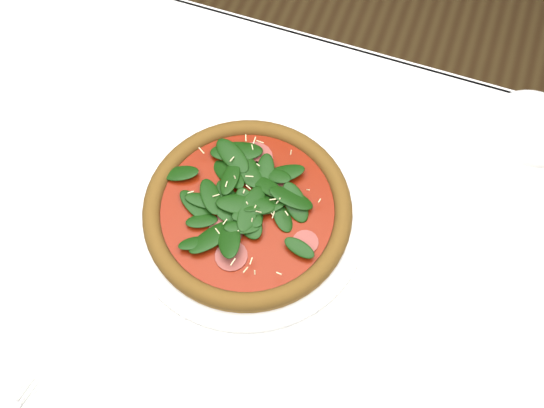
% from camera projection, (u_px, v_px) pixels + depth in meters
% --- Properties ---
extents(ground, '(6.00, 6.00, 0.00)m').
position_uv_depth(ground, '(253.00, 364.00, 1.51)').
color(ground, brown).
rests_on(ground, ground).
extents(dining_table, '(1.21, 0.81, 0.75)m').
position_uv_depth(dining_table, '(242.00, 277.00, 0.92)').
color(dining_table, white).
rests_on(dining_table, ground).
extents(plate, '(0.34, 0.34, 0.01)m').
position_uv_depth(plate, '(248.00, 214.00, 0.85)').
color(plate, white).
rests_on(plate, dining_table).
extents(pizza, '(0.32, 0.32, 0.04)m').
position_uv_depth(pizza, '(247.00, 208.00, 0.83)').
color(pizza, olive).
rests_on(pizza, plate).
extents(saucer_far, '(0.14, 0.14, 0.01)m').
position_uv_depth(saucer_far, '(534.00, 127.00, 0.92)').
color(saucer_far, white).
rests_on(saucer_far, dining_table).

